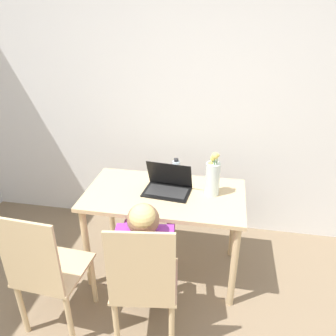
% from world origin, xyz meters
% --- Properties ---
extents(wall_back, '(6.40, 0.05, 2.50)m').
position_xyz_m(wall_back, '(0.00, 2.23, 1.25)').
color(wall_back, white).
rests_on(wall_back, ground_plane).
extents(dining_table, '(1.18, 0.64, 0.73)m').
position_xyz_m(dining_table, '(-0.20, 1.51, 0.63)').
color(dining_table, '#D6B784').
rests_on(dining_table, ground_plane).
extents(chair_occupied, '(0.45, 0.45, 0.94)m').
position_xyz_m(chair_occupied, '(-0.20, 0.86, 0.48)').
color(chair_occupied, '#D6B784').
rests_on(chair_occupied, ground_plane).
extents(chair_spare, '(0.42, 0.42, 0.94)m').
position_xyz_m(chair_spare, '(-0.83, 0.84, 0.48)').
color(chair_spare, '#D6B784').
rests_on(chair_spare, ground_plane).
extents(person_seated, '(0.41, 0.46, 0.99)m').
position_xyz_m(person_seated, '(-0.22, 0.98, 0.63)').
color(person_seated, purple).
rests_on(person_seated, ground_plane).
extents(laptop, '(0.36, 0.26, 0.22)m').
position_xyz_m(laptop, '(-0.18, 1.55, 0.78)').
color(laptop, black).
rests_on(laptop, dining_table).
extents(flower_vase, '(0.10, 0.10, 0.34)m').
position_xyz_m(flower_vase, '(0.14, 1.56, 0.87)').
color(flower_vase, silver).
rests_on(flower_vase, dining_table).
extents(water_bottle, '(0.06, 0.06, 0.21)m').
position_xyz_m(water_bottle, '(-0.14, 1.67, 0.83)').
color(water_bottle, silver).
rests_on(water_bottle, dining_table).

